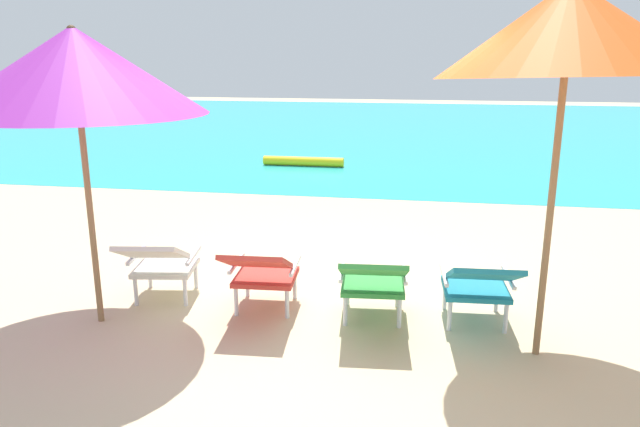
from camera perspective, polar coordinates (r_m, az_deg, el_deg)
The scene contains 9 objects.
ground_plane at distance 9.26m, azimuth 3.88°, elevation 1.49°, with size 40.00×40.00×0.00m, color #CCB78E.
ocean_band at distance 18.07m, azimuth 6.83°, elevation 8.12°, with size 40.00×18.00×0.01m, color #28B2B7.
swim_buoy at distance 11.83m, azimuth -1.60°, elevation 5.00°, with size 0.18×0.18×1.60m, color yellow.
lounge_chair_far_left at distance 5.45m, azimuth -15.06°, elevation -4.42°, with size 0.66×0.94×0.68m.
lounge_chair_near_left at distance 5.07m, azimuth -5.60°, elevation -5.44°, with size 0.58×0.90×0.68m.
lounge_chair_near_right at distance 4.89m, azimuth 5.08°, elevation -6.22°, with size 0.60×0.91×0.68m.
lounge_chair_far_right at distance 4.95m, azimuth 14.94°, elevation -6.43°, with size 0.58×0.90×0.68m.
beach_umbrella_left at distance 4.97m, azimuth -22.28°, elevation 12.52°, with size 2.79×2.79×2.38m.
beach_umbrella_right at distance 4.36m, azimuth 22.67°, elevation 15.87°, with size 2.34×2.35×2.67m.
Camera 1 is at (0.88, -4.96, 2.18)m, focal length 33.57 mm.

